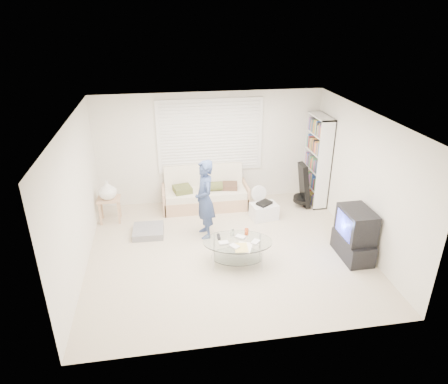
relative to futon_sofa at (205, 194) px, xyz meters
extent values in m
plane|color=#B7A68E|center=(0.18, -1.87, -0.30)|extent=(5.00, 5.00, 0.00)
cube|color=white|center=(0.18, 0.38, 0.95)|extent=(5.00, 0.02, 2.50)
cube|color=white|center=(0.18, -4.12, 0.95)|extent=(5.00, 0.02, 2.50)
cube|color=white|center=(-2.32, -1.87, 0.95)|extent=(0.02, 4.50, 2.50)
cube|color=white|center=(2.68, -1.87, 0.95)|extent=(0.02, 4.50, 2.50)
cube|color=white|center=(0.18, -1.87, 2.20)|extent=(5.00, 4.50, 0.02)
cube|color=white|center=(0.18, 0.35, 1.25)|extent=(2.32, 0.06, 1.62)
cube|color=black|center=(0.18, 0.34, 1.25)|extent=(2.20, 0.01, 1.50)
cube|color=silver|center=(0.18, 0.31, 1.25)|extent=(2.16, 0.04, 1.50)
cube|color=silver|center=(0.18, 0.33, 1.25)|extent=(2.32, 0.08, 1.62)
cube|color=tan|center=(0.00, -0.04, -0.16)|extent=(1.83, 0.73, 0.29)
cube|color=beige|center=(0.00, -0.06, 0.06)|extent=(1.76, 0.68, 0.15)
cube|color=beige|center=(0.00, 0.25, 0.34)|extent=(1.76, 0.20, 0.56)
cube|color=tan|center=(-0.92, -0.04, -0.05)|extent=(0.06, 0.73, 0.51)
cube|color=tan|center=(0.92, -0.04, -0.05)|extent=(0.06, 0.73, 0.51)
cube|color=#464D26|center=(-0.51, -0.09, 0.20)|extent=(0.44, 0.44, 0.13)
cylinder|color=#464D26|center=(0.14, -0.12, 0.24)|extent=(0.46, 0.20, 0.20)
cube|color=#483324|center=(0.55, -0.06, 0.19)|extent=(0.38, 0.38, 0.11)
cube|color=slate|center=(-1.26, -1.03, -0.24)|extent=(0.61, 0.61, 0.13)
cube|color=tan|center=(-2.04, -0.35, 0.21)|extent=(0.46, 0.37, 0.04)
cube|color=tan|center=(-2.23, -0.49, -0.05)|extent=(0.04, 0.04, 0.50)
cube|color=tan|center=(-1.86, -0.49, -0.05)|extent=(0.04, 0.04, 0.50)
cube|color=tan|center=(-2.23, -0.21, -0.05)|extent=(0.04, 0.04, 0.50)
cube|color=tan|center=(-1.86, -0.21, -0.05)|extent=(0.04, 0.04, 0.50)
imported|color=white|center=(-2.04, -0.35, 0.42)|extent=(0.37, 0.37, 0.39)
cube|color=white|center=(2.51, -0.15, 0.71)|extent=(0.32, 0.85, 2.02)
cube|color=black|center=(2.17, -0.36, 0.22)|extent=(0.26, 0.36, 1.01)
cylinder|color=black|center=(2.13, -0.36, -0.11)|extent=(0.36, 0.37, 0.15)
cylinder|color=white|center=(1.14, -0.35, -0.29)|extent=(0.24, 0.24, 0.03)
cylinder|color=white|center=(1.14, -0.35, -0.14)|extent=(0.03, 0.03, 0.30)
cylinder|color=white|center=(1.14, -0.35, 0.11)|extent=(0.37, 0.19, 0.36)
cylinder|color=white|center=(1.14, -0.35, 0.11)|extent=(0.10, 0.08, 0.09)
cube|color=white|center=(1.17, -0.75, -0.14)|extent=(0.60, 0.46, 0.33)
cube|color=black|center=(1.17, -0.75, 0.05)|extent=(0.37, 0.35, 0.05)
cube|color=black|center=(2.38, -2.41, -0.11)|extent=(0.47, 0.87, 0.38)
cube|color=black|center=(2.38, -2.41, 0.36)|extent=(0.49, 0.72, 0.55)
cube|color=#5660FF|center=(2.15, -2.41, 0.36)|extent=(0.03, 0.55, 0.42)
ellipsoid|color=silver|center=(0.29, -2.28, 0.13)|extent=(1.31, 0.95, 0.02)
ellipsoid|color=silver|center=(0.29, -2.28, -0.17)|extent=(1.00, 0.73, 0.01)
cylinder|color=silver|center=(-0.16, -2.45, -0.09)|extent=(0.03, 0.03, 0.42)
cylinder|color=silver|center=(0.66, -2.59, -0.09)|extent=(0.03, 0.03, 0.42)
cylinder|color=silver|center=(-0.08, -1.98, -0.09)|extent=(0.03, 0.03, 0.42)
cylinder|color=silver|center=(0.74, -2.12, -0.09)|extent=(0.03, 0.03, 0.42)
cube|color=white|center=(0.04, -2.33, 0.16)|extent=(0.17, 0.12, 0.04)
cube|color=white|center=(0.36, -2.18, 0.16)|extent=(0.20, 0.19, 0.04)
cube|color=white|center=(0.58, -2.39, 0.16)|extent=(0.19, 0.20, 0.04)
cube|color=white|center=(0.20, -2.47, 0.16)|extent=(0.18, 0.20, 0.04)
cylinder|color=silver|center=(0.24, -2.07, 0.20)|extent=(0.07, 0.07, 0.11)
cylinder|color=#E35D2B|center=(0.49, -2.09, 0.20)|extent=(0.07, 0.07, 0.12)
cube|color=black|center=(-0.01, -2.10, 0.15)|extent=(0.06, 0.19, 0.02)
cube|color=white|center=(0.36, -2.49, 0.15)|extent=(0.34, 0.39, 0.01)
cube|color=#DBC45F|center=(0.31, -2.51, 0.15)|extent=(0.24, 0.31, 0.01)
imported|color=#2A4B67|center=(-0.15, -1.25, 0.48)|extent=(0.45, 0.62, 1.56)
camera|label=1|loc=(-0.89, -8.04, 3.79)|focal=32.00mm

